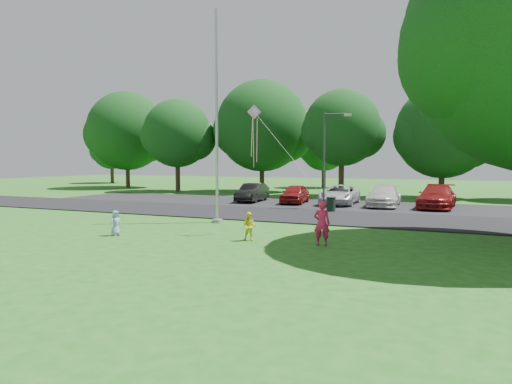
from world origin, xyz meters
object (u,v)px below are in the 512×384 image
at_px(kite, 255,124).
at_px(child_blue, 116,223).
at_px(woman, 322,223).
at_px(flagpole, 217,135).
at_px(child_yellow, 249,227).
at_px(street_lamp, 328,151).
at_px(trash_can, 331,205).

bearing_deg(kite, child_blue, 169.39).
relative_size(woman, kite, 0.46).
bearing_deg(flagpole, child_yellow, -48.68).
relative_size(woman, child_yellow, 1.46).
bearing_deg(woman, street_lamp, -88.09).
distance_m(street_lamp, child_blue, 14.34).
bearing_deg(child_yellow, flagpole, 117.39).
bearing_deg(trash_can, flagpole, -121.62).
distance_m(child_yellow, kite, 4.12).
distance_m(trash_can, kite, 9.81).
height_order(street_lamp, trash_can, street_lamp).
bearing_deg(street_lamp, trash_can, -84.38).
relative_size(trash_can, woman, 0.55).
height_order(flagpole, child_yellow, flagpole).
xyz_separation_m(child_blue, kite, (4.97, 2.42, 3.89)).
bearing_deg(child_yellow, woman, -9.93).
bearing_deg(street_lamp, kite, -106.37).
bearing_deg(street_lamp, woman, -91.65).
xyz_separation_m(flagpole, child_blue, (-1.89, -4.94, -3.66)).
bearing_deg(child_blue, kite, -54.82).
relative_size(woman, child_blue, 1.56).
xyz_separation_m(child_yellow, child_blue, (-5.34, -1.02, -0.03)).
distance_m(woman, kite, 4.88).
bearing_deg(child_blue, trash_can, -17.95).
xyz_separation_m(flagpole, child_yellow, (3.45, -3.93, -3.63)).
bearing_deg(street_lamp, flagpole, -127.46).
relative_size(street_lamp, kite, 1.74).
height_order(trash_can, child_blue, child_blue).
xyz_separation_m(woman, kite, (-3.06, 1.21, 3.61)).
bearing_deg(street_lamp, child_yellow, -104.45).
relative_size(child_yellow, child_blue, 1.07).
bearing_deg(flagpole, child_blue, -110.94).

